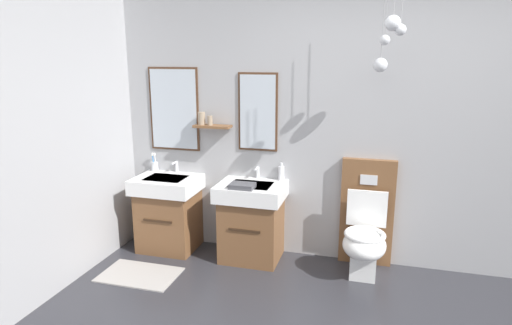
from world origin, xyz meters
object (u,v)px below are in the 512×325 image
(vanity_sink_right, at_px, (252,219))
(toilet, at_px, (365,232))
(soap_dispenser, at_px, (281,173))
(folded_hand_towel, at_px, (242,186))
(vanity_sink_left, at_px, (169,211))
(toothbrush_cup, at_px, (155,166))

(vanity_sink_right, distance_m, toilet, 1.05)
(soap_dispenser, bearing_deg, folded_hand_towel, -128.18)
(toilet, bearing_deg, vanity_sink_left, -179.34)
(vanity_sink_right, height_order, soap_dispenser, soap_dispenser)
(vanity_sink_right, xyz_separation_m, toothbrush_cup, (-1.09, 0.18, 0.40))
(vanity_sink_left, height_order, folded_hand_towel, folded_hand_towel)
(vanity_sink_left, relative_size, folded_hand_towel, 3.39)
(toilet, height_order, folded_hand_towel, toilet)
(soap_dispenser, bearing_deg, toilet, -11.92)
(vanity_sink_left, xyz_separation_m, vanity_sink_right, (0.86, 0.00, 0.00))
(toothbrush_cup, bearing_deg, toilet, -4.30)
(vanity_sink_left, bearing_deg, folded_hand_towel, -11.13)
(vanity_sink_left, bearing_deg, toilet, 0.66)
(vanity_sink_right, xyz_separation_m, soap_dispenser, (0.24, 0.19, 0.42))
(toilet, relative_size, folded_hand_towel, 4.55)
(vanity_sink_right, bearing_deg, toilet, 1.20)
(toothbrush_cup, bearing_deg, vanity_sink_left, -38.58)
(toilet, xyz_separation_m, soap_dispenser, (-0.81, 0.17, 0.44))
(folded_hand_towel, bearing_deg, vanity_sink_left, 168.87)
(vanity_sink_left, bearing_deg, toothbrush_cup, 141.42)
(vanity_sink_left, xyz_separation_m, soap_dispenser, (1.10, 0.19, 0.42))
(vanity_sink_right, relative_size, toilet, 0.75)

